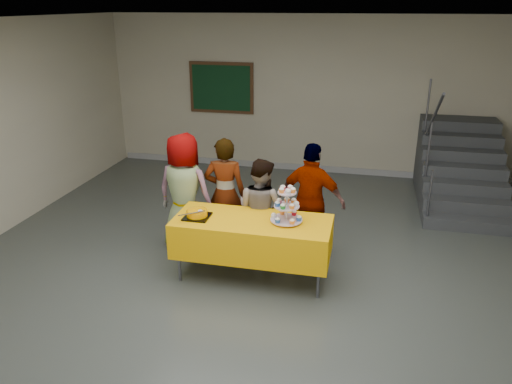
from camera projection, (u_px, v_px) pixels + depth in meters
room_shell at (248, 119)px, 4.81m from camera, size 10.00×10.04×3.02m
bake_table at (252, 236)px, 6.00m from camera, size 1.88×0.78×0.77m
cupcake_stand at (287, 207)px, 5.80m from camera, size 0.38×0.38×0.44m
bear_cake at (197, 213)px, 5.97m from camera, size 0.32×0.36×0.12m
schoolchild_a at (185, 192)px, 6.67m from camera, size 0.85×0.61×1.61m
schoolchild_b at (225, 193)px, 6.73m from camera, size 0.61×0.44×1.55m
schoolchild_c at (261, 210)px, 6.43m from camera, size 0.81×0.74×1.37m
schoolchild_d at (311, 201)px, 6.49m from camera, size 0.96×0.55×1.54m
staircase at (458, 170)px, 8.57m from camera, size 1.30×2.40×2.04m
noticeboard at (221, 88)px, 9.88m from camera, size 1.30×0.05×1.00m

